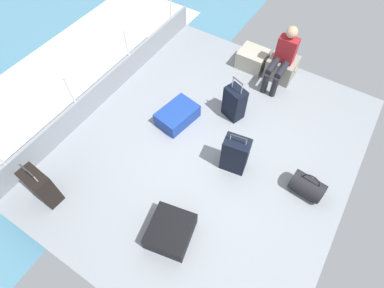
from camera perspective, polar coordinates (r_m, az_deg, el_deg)
The scene contains 13 objects.
ground_plane at distance 5.05m, azimuth 3.32°, elevation -0.76°, with size 4.40×5.20×0.06m, color gray.
gunwale_port at distance 5.80m, azimuth -15.68°, elevation 10.28°, with size 0.06×5.20×0.45m, color gray.
railing_port at distance 5.43m, azimuth -17.03°, elevation 14.37°, with size 0.04×4.20×1.02m.
sea_wake at distance 7.08m, azimuth -23.29°, elevation 10.95°, with size 12.00×12.00×0.01m.
cargo_crate_0 at distance 6.34m, azimuth 11.22°, elevation 15.39°, with size 0.56×0.47×0.35m.
cargo_crate_1 at distance 6.22m, azimuth 16.40°, elevation 13.56°, with size 0.55×0.49×0.42m.
passenger_seated at distance 5.84m, azimuth 16.59°, elevation 15.36°, with size 0.34×0.66×1.12m.
suitcase_0 at distance 4.26m, azimuth -4.04°, elevation -15.97°, with size 0.67×0.71×0.28m.
suitcase_1 at distance 5.27m, azimuth -2.76°, elevation 5.40°, with size 0.58×0.76×0.26m.
suitcase_2 at distance 5.26m, azimuth 7.92°, elevation 7.64°, with size 0.41×0.35×0.83m.
suitcase_3 at distance 4.59m, azimuth 8.07°, elevation -1.94°, with size 0.42×0.31×0.79m.
suitcase_4 at distance 4.81m, azimuth -26.42°, elevation -7.11°, with size 0.46×0.28×0.77m.
duffel_bag at distance 4.79m, azimuth 20.77°, elevation -7.37°, with size 0.50×0.35×0.45m.
Camera 1 is at (1.25, -2.52, 4.17)m, focal length 28.50 mm.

